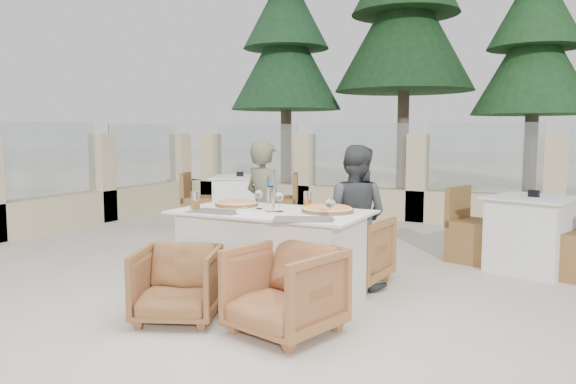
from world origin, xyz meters
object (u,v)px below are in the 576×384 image
at_px(wine_glass_centre, 259,198).
at_px(wine_glass_near, 279,201).
at_px(diner_left, 264,209).
at_px(bg_table_b, 532,234).
at_px(olive_dish, 245,210).
at_px(pizza_left, 237,203).
at_px(wine_glass_corner, 330,208).
at_px(diner_right, 354,216).
at_px(dining_table, 272,256).
at_px(water_bottle, 271,197).
at_px(beer_glass_left, 195,200).
at_px(armchair_near_right, 285,290).
at_px(pizza_right, 328,209).
at_px(armchair_near_left, 178,284).
at_px(armchair_far_right, 349,250).
at_px(beer_glass_right, 307,199).
at_px(armchair_far_left, 280,246).
at_px(bg_table_a, 240,202).

distance_m(wine_glass_centre, wine_glass_near, 0.25).
relative_size(diner_left, bg_table_b, 0.82).
bearing_deg(olive_dish, pizza_left, 130.85).
distance_m(wine_glass_near, wine_glass_corner, 0.59).
bearing_deg(diner_right, pizza_left, 32.48).
distance_m(dining_table, wine_glass_centre, 0.50).
bearing_deg(water_bottle, wine_glass_near, 14.73).
height_order(wine_glass_corner, beer_glass_left, wine_glass_corner).
distance_m(olive_dish, diner_right, 1.12).
xyz_separation_m(wine_glass_corner, armchair_near_right, (-0.17, -0.41, -0.55)).
bearing_deg(olive_dish, diner_left, 109.04).
distance_m(pizza_right, armchair_near_left, 1.34).
relative_size(wine_glass_centre, olive_dish, 1.67).
distance_m(armchair_far_right, armchair_near_right, 1.47).
xyz_separation_m(wine_glass_centre, diner_right, (0.62, 0.68, -0.21)).
bearing_deg(wine_glass_centre, olive_dish, -87.61).
bearing_deg(armchair_near_left, olive_dish, 43.49).
height_order(beer_glass_left, diner_left, diner_left).
relative_size(dining_table, olive_dish, 14.55).
bearing_deg(beer_glass_right, armchair_far_right, 66.46).
height_order(wine_glass_near, beer_glass_right, wine_glass_near).
bearing_deg(armchair_near_left, armchair_far_left, 64.59).
xyz_separation_m(armchair_far_right, bg_table_a, (-2.59, 2.24, 0.06)).
bearing_deg(diner_left, wine_glass_near, 148.08).
distance_m(armchair_far_left, bg_table_a, 2.97).
relative_size(dining_table, pizza_right, 3.74).
xyz_separation_m(dining_table, diner_right, (0.46, 0.73, 0.27)).
height_order(dining_table, armchair_near_left, dining_table).
height_order(armchair_far_right, diner_left, diner_left).
height_order(armchair_near_right, diner_right, diner_right).
bearing_deg(beer_glass_left, armchair_near_right, -22.43).
xyz_separation_m(pizza_right, armchair_far_right, (-0.06, 0.68, -0.48)).
xyz_separation_m(armchair_far_left, diner_right, (0.79, -0.02, 0.35)).
distance_m(pizza_left, pizza_right, 0.88).
xyz_separation_m(olive_dish, armchair_near_left, (-0.25, -0.57, -0.51)).
bearing_deg(beer_glass_left, dining_table, 18.16).
bearing_deg(pizza_right, dining_table, -163.12).
bearing_deg(armchair_far_right, pizza_left, 44.48).
bearing_deg(wine_glass_near, armchair_far_right, 70.24).
bearing_deg(bg_table_a, water_bottle, -78.22).
bearing_deg(diner_left, armchair_near_right, 144.84).
relative_size(wine_glass_near, wine_glass_corner, 1.00).
xyz_separation_m(wine_glass_corner, beer_glass_right, (-0.46, 0.58, -0.02)).
relative_size(pizza_left, water_bottle, 1.56).
bearing_deg(dining_table, armchair_far_right, 64.57).
distance_m(pizza_right, wine_glass_centre, 0.61).
height_order(dining_table, armchair_far_right, dining_table).
height_order(water_bottle, diner_right, diner_right).
xyz_separation_m(pizza_right, water_bottle, (-0.43, -0.18, 0.09)).
height_order(armchair_far_left, diner_left, diner_left).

